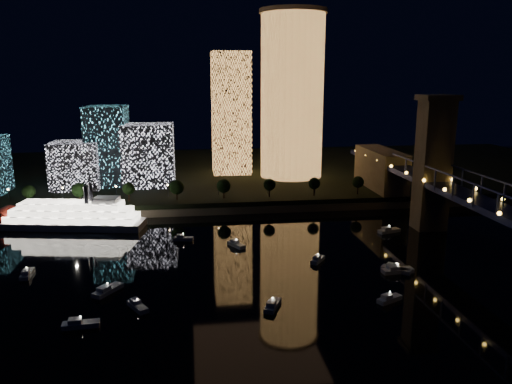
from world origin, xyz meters
TOP-DOWN VIEW (x-y plane):
  - ground at (0.00, 0.00)m, footprint 520.00×520.00m
  - far_bank at (0.00, 160.00)m, footprint 420.00×160.00m
  - seawall at (0.00, 82.00)m, footprint 420.00×6.00m
  - tower_cylindrical at (28.83, 133.79)m, footprint 34.00×34.00m
  - tower_rectangular at (-1.44, 148.22)m, footprint 20.20×20.20m
  - midrise_blocks at (-70.00, 120.63)m, footprint 93.15×36.64m
  - truss_bridge at (65.00, 3.72)m, footprint 13.00×266.00m
  - riverboat at (-71.52, 69.53)m, footprint 58.90×21.88m
  - motorboats at (-6.24, 13.39)m, footprint 126.00×63.51m
  - esplanade_trees at (-33.78, 88.00)m, footprint 165.48×6.26m
  - street_lamps at (-34.00, 94.00)m, footprint 132.70×0.70m

SIDE VIEW (x-z plane):
  - ground at x=0.00m, z-range 0.00..0.00m
  - motorboats at x=-6.24m, z-range -0.58..2.20m
  - seawall at x=0.00m, z-range 0.00..3.00m
  - far_bank at x=0.00m, z-range 0.00..5.00m
  - riverboat at x=-71.52m, z-range -4.24..13.16m
  - street_lamps at x=-34.00m, z-range 6.20..11.85m
  - esplanade_trees at x=-33.78m, z-range 6.15..14.78m
  - truss_bridge at x=65.00m, z-range -8.75..41.25m
  - midrise_blocks at x=-70.00m, z-range 1.23..38.94m
  - tower_rectangular at x=-1.44m, z-range 5.00..69.27m
  - tower_cylindrical at x=28.83m, z-range 5.13..89.04m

